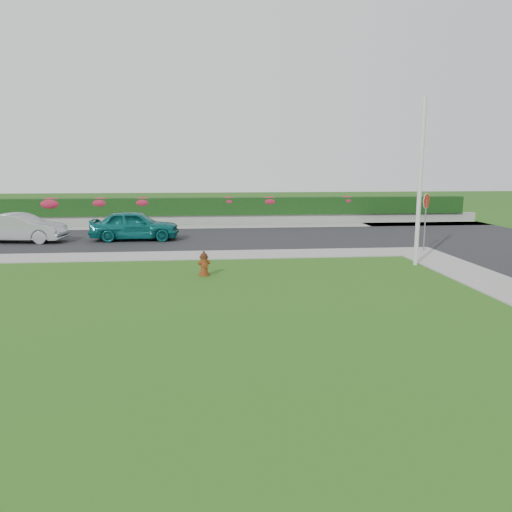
{
  "coord_description": "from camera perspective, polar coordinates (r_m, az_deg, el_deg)",
  "views": [
    {
      "loc": [
        -2.08,
        -11.72,
        3.7
      ],
      "look_at": [
        -0.55,
        3.71,
        0.9
      ],
      "focal_mm": 35.0,
      "sensor_mm": 36.0,
      "label": 1
    }
  ],
  "objects": [
    {
      "name": "sidewalk_far",
      "position": [
        21.41,
        -16.11,
        -0.07
      ],
      "size": [
        24.0,
        2.0,
        0.04
      ],
      "primitive_type": "cube",
      "color": "gray",
      "rests_on": "ground"
    },
    {
      "name": "utility_pole",
      "position": [
        19.58,
        18.24,
        7.93
      ],
      "size": [
        0.16,
        0.16,
        6.17
      ],
      "primitive_type": "cylinder",
      "color": "silver",
      "rests_on": "ground"
    },
    {
      "name": "flower_clump_e",
      "position": [
        32.55,
        1.53,
        6.26
      ],
      "size": [
        1.28,
        0.82,
        0.64
      ],
      "primitive_type": "ellipsoid",
      "color": "#C2213C",
      "rests_on": "hedge"
    },
    {
      "name": "sedan_silver",
      "position": [
        26.87,
        -25.33,
        2.93
      ],
      "size": [
        4.4,
        1.98,
        1.4
      ],
      "primitive_type": "imported",
      "rotation": [
        0.0,
        0.0,
        1.45
      ],
      "color": "#9CA0A4",
      "rests_on": "street_far"
    },
    {
      "name": "sedan_teal",
      "position": [
        25.73,
        -13.68,
        3.44
      ],
      "size": [
        4.36,
        1.76,
        1.48
      ],
      "primitive_type": "imported",
      "rotation": [
        0.0,
        0.0,
        1.57
      ],
      "color": "#0C5E5E",
      "rests_on": "street_far"
    },
    {
      "name": "flower_clump_b",
      "position": [
        32.98,
        -17.38,
        5.82
      ],
      "size": [
        1.37,
        0.88,
        0.69
      ],
      "primitive_type": "ellipsoid",
      "color": "#C2213C",
      "rests_on": "hedge"
    },
    {
      "name": "stop_sign",
      "position": [
        22.91,
        18.86,
        5.2
      ],
      "size": [
        0.51,
        0.5,
        2.56
      ],
      "rotation": [
        0.0,
        0.0,
        0.38
      ],
      "color": "slate",
      "rests_on": "ground"
    },
    {
      "name": "retaining_wall",
      "position": [
        32.42,
        -3.71,
        4.19
      ],
      "size": [
        34.0,
        0.4,
        0.6
      ],
      "primitive_type": "cube",
      "color": "gray",
      "rests_on": "ground"
    },
    {
      "name": "sidewalk_beyond",
      "position": [
        30.96,
        -3.61,
        3.39
      ],
      "size": [
        34.0,
        2.0,
        0.04
      ],
      "primitive_type": "cube",
      "color": "gray",
      "rests_on": "ground"
    },
    {
      "name": "flower_clump_d",
      "position": [
        32.33,
        -3.13,
        6.26
      ],
      "size": [
        1.17,
        0.75,
        0.58
      ],
      "primitive_type": "ellipsoid",
      "color": "#C2213C",
      "rests_on": "hedge"
    },
    {
      "name": "hedge",
      "position": [
        32.44,
        -3.74,
        5.71
      ],
      "size": [
        32.0,
        0.9,
        1.1
      ],
      "primitive_type": "cube",
      "color": "black",
      "rests_on": "retaining_wall"
    },
    {
      "name": "curb_corner",
      "position": [
        22.92,
        17.78,
        0.5
      ],
      "size": [
        2.0,
        2.0,
        0.04
      ],
      "primitive_type": "cube",
      "color": "gray",
      "rests_on": "ground"
    },
    {
      "name": "flower_clump_c",
      "position": [
        32.55,
        -12.8,
        5.99
      ],
      "size": [
        1.34,
        0.86,
        0.67
      ],
      "primitive_type": "ellipsoid",
      "color": "#C2213C",
      "rests_on": "hedge"
    },
    {
      "name": "fire_hydrant",
      "position": [
        17.13,
        -5.95,
        -0.92
      ],
      "size": [
        0.44,
        0.42,
        0.85
      ],
      "rotation": [
        0.0,
        0.0,
        0.4
      ],
      "color": "#58270D",
      "rests_on": "ground"
    },
    {
      "name": "street_far",
      "position": [
        26.15,
        -12.01,
        1.92
      ],
      "size": [
        26.0,
        8.0,
        0.04
      ],
      "primitive_type": "cube",
      "color": "black",
      "rests_on": "ground"
    },
    {
      "name": "flower_clump_f",
      "position": [
        33.59,
        10.37,
        6.26
      ],
      "size": [
        1.16,
        0.75,
        0.58
      ],
      "primitive_type": "ellipsoid",
      "color": "#C2213C",
      "rests_on": "hedge"
    },
    {
      "name": "flower_clump_a",
      "position": [
        33.72,
        -22.37,
        5.54
      ],
      "size": [
        1.56,
        1.0,
        0.78
      ],
      "primitive_type": "ellipsoid",
      "color": "#C2213C",
      "rests_on": "hedge"
    },
    {
      "name": "ground",
      "position": [
        12.47,
        4.24,
        -7.06
      ],
      "size": [
        120.0,
        120.0,
        0.0
      ],
      "primitive_type": "plane",
      "color": "black",
      "rests_on": "ground"
    }
  ]
}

